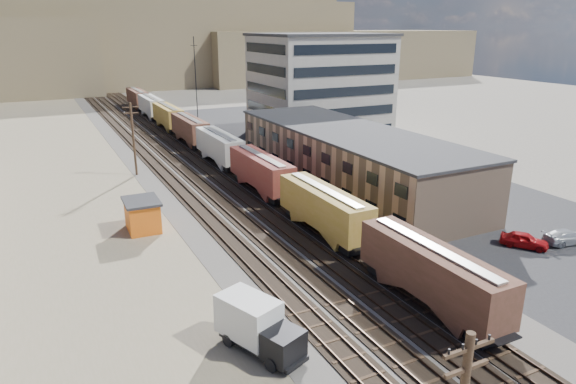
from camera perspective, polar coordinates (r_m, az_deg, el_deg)
name	(u,v)px	position (r m, az deg, el deg)	size (l,w,h in m)	color
ground	(361,298)	(40.05, 8.10, -11.55)	(300.00, 300.00, 0.00)	#6B6356
ballast_bed	(181,156)	(83.28, -11.76, 3.96)	(18.00, 200.00, 0.06)	#4C4742
dirt_yard	(47,190)	(71.08, -25.24, 0.18)	(24.00, 180.00, 0.03)	#817759
asphalt_lot	(350,161)	(78.71, 6.92, 3.39)	(26.00, 120.00, 0.04)	#232326
rail_tracks	(178,156)	(83.13, -12.12, 3.97)	(11.40, 200.00, 0.24)	black
freight_train	(203,136)	(83.78, -9.38, 6.12)	(3.00, 119.74, 4.46)	black
warehouse	(348,158)	(65.97, 6.71, 3.82)	(12.40, 40.40, 7.25)	tan
office_tower	(320,85)	(96.87, 3.52, 11.77)	(22.60, 18.60, 18.45)	#9E998E
utility_pole_north	(133,137)	(72.76, -16.81, 5.83)	(2.20, 0.32, 10.00)	#382619
radio_mast	(196,89)	(92.80, -10.16, 11.17)	(1.20, 0.16, 18.00)	black
hills_north	(87,43)	(197.41, -21.47, 15.15)	(265.00, 80.00, 32.00)	brown
box_truck	(257,326)	(33.32, -3.44, -14.61)	(4.34, 6.60, 3.31)	silver
maintenance_shed	(142,215)	(53.37, -15.87, -2.44)	(3.51, 4.47, 3.20)	orange
parked_car_red	(524,240)	(52.50, 24.77, -4.89)	(1.68, 4.18, 1.42)	#A80F12
parked_car_silver	(567,237)	(55.13, 28.57, -4.43)	(1.92, 4.72, 1.37)	#A8ABB0
parked_car_blue	(336,144)	(87.12, 5.36, 5.34)	(2.43, 5.26, 1.46)	navy
parked_car_far	(345,128)	(101.31, 6.40, 7.10)	(1.78, 4.43, 1.51)	white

